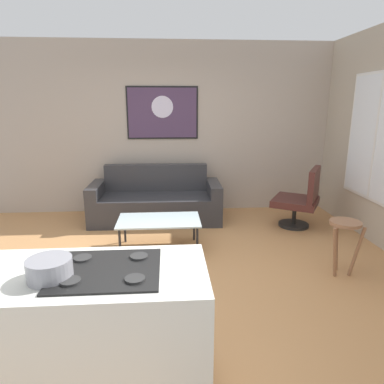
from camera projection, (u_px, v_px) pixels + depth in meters
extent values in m
cube|color=tan|center=(181.00, 276.00, 3.77)|extent=(6.40, 6.40, 0.04)
cube|color=#AFA092|center=(175.00, 129.00, 5.75)|extent=(6.40, 0.05, 2.80)
cube|color=#2F2E32|center=(156.00, 208.00, 5.44)|extent=(1.67, 0.83, 0.42)
cube|color=#2F2E32|center=(156.00, 177.00, 5.65)|extent=(1.66, 0.18, 0.44)
cube|color=#2F2E32|center=(97.00, 203.00, 5.37)|extent=(0.19, 0.81, 0.61)
cube|color=#2F2E32|center=(214.00, 201.00, 5.47)|extent=(0.19, 0.81, 0.61)
cube|color=silver|center=(159.00, 220.00, 4.34)|extent=(1.04, 0.60, 0.02)
cylinder|color=#232326|center=(120.00, 244.00, 4.12)|extent=(0.03, 0.03, 0.37)
cylinder|color=#232326|center=(197.00, 241.00, 4.18)|extent=(0.03, 0.03, 0.37)
cylinder|color=#232326|center=(125.00, 229.00, 4.60)|extent=(0.03, 0.03, 0.37)
cylinder|color=#232326|center=(194.00, 227.00, 4.67)|extent=(0.03, 0.03, 0.37)
cylinder|color=black|center=(293.00, 225.00, 5.25)|extent=(0.45, 0.45, 0.04)
cylinder|color=black|center=(294.00, 212.00, 5.20)|extent=(0.06, 0.06, 0.36)
cube|color=#47201D|center=(295.00, 202.00, 5.16)|extent=(0.86, 0.87, 0.10)
cube|color=#47201D|center=(314.00, 185.00, 4.98)|extent=(0.40, 0.60, 0.48)
cylinder|color=#8F6143|center=(346.00, 223.00, 3.63)|extent=(0.33, 0.33, 0.03)
cylinder|color=#8F6143|center=(336.00, 244.00, 3.84)|extent=(0.04, 0.13, 0.57)
cylinder|color=#8F6143|center=(335.00, 253.00, 3.63)|extent=(0.13, 0.10, 0.57)
cylinder|color=#8F6143|center=(357.00, 252.00, 3.65)|extent=(0.13, 0.10, 0.57)
cube|color=white|center=(57.00, 340.00, 2.06)|extent=(1.80, 0.68, 0.89)
cube|color=black|center=(107.00, 270.00, 1.97)|extent=(0.60, 0.52, 0.01)
cylinder|color=#2D2D2D|center=(70.00, 281.00, 1.82)|extent=(0.11, 0.11, 0.01)
cylinder|color=#2D2D2D|center=(135.00, 279.00, 1.84)|extent=(0.11, 0.11, 0.01)
cylinder|color=#2D2D2D|center=(83.00, 258.00, 2.09)|extent=(0.11, 0.11, 0.01)
cylinder|color=#2D2D2D|center=(139.00, 256.00, 2.11)|extent=(0.11, 0.11, 0.01)
cylinder|color=gray|center=(51.00, 278.00, 1.87)|extent=(0.13, 0.13, 0.01)
cylinder|color=gray|center=(50.00, 269.00, 1.86)|extent=(0.24, 0.24, 0.12)
cube|color=black|center=(162.00, 113.00, 5.63)|extent=(1.17, 0.01, 0.85)
cube|color=#4B3552|center=(162.00, 113.00, 5.63)|extent=(1.12, 0.02, 0.80)
cylinder|color=silver|center=(162.00, 107.00, 5.59)|extent=(0.35, 0.01, 0.35)
cube|color=silver|center=(377.00, 138.00, 4.46)|extent=(0.02, 1.33, 1.68)
cube|color=white|center=(376.00, 138.00, 4.46)|extent=(0.01, 1.25, 1.60)
cube|color=silver|center=(376.00, 138.00, 4.46)|extent=(0.01, 0.04, 1.60)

